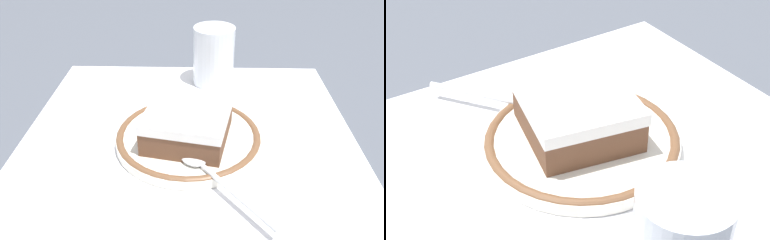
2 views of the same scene
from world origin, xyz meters
TOP-DOWN VIEW (x-y plane):
  - ground_plane at (0.00, 0.00)m, footprint 2.40×2.40m
  - placemat at (0.00, 0.00)m, footprint 0.41×0.39m
  - plate at (-0.00, 0.02)m, footprint 0.18×0.18m
  - cake_slice at (0.00, 0.03)m, footprint 0.11×0.11m
  - spoon at (-0.02, 0.09)m, footprint 0.10×0.12m
  - napkin at (0.09, -0.08)m, footprint 0.16×0.16m
  - sugar_packet at (-0.13, -0.02)m, footprint 0.04×0.06m

SIDE VIEW (x-z plane):
  - ground_plane at x=0.00m, z-range 0.00..0.00m
  - placemat at x=0.00m, z-range 0.00..0.00m
  - napkin at x=0.09m, z-range 0.00..0.00m
  - sugar_packet at x=-0.13m, z-range 0.00..0.01m
  - plate at x=0.00m, z-range 0.00..0.02m
  - spoon at x=-0.02m, z-range 0.01..0.02m
  - cake_slice at x=0.00m, z-range 0.01..0.05m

